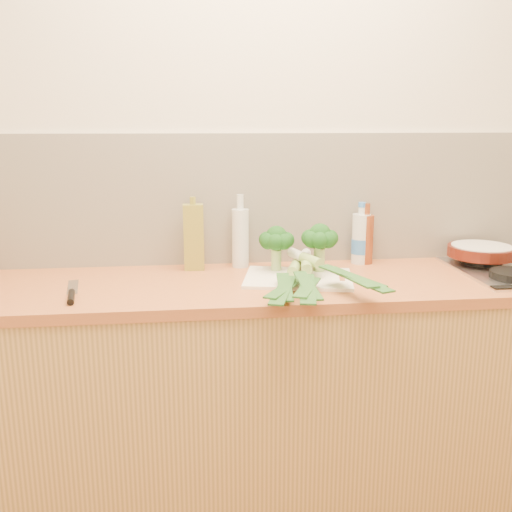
{
  "coord_description": "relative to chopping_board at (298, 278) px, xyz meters",
  "views": [
    {
      "loc": [
        -0.33,
        -0.86,
        1.49
      ],
      "look_at": [
        -0.1,
        1.1,
        1.02
      ],
      "focal_mm": 40.0,
      "sensor_mm": 36.0,
      "label": 1
    }
  ],
  "objects": [
    {
      "name": "amber_bottle",
      "position": [
        0.33,
        0.22,
        0.1
      ],
      "size": [
        0.06,
        0.06,
        0.26
      ],
      "color": "brown",
      "rests_on": "counter"
    },
    {
      "name": "glass_bottle",
      "position": [
        -0.2,
        0.23,
        0.12
      ],
      "size": [
        0.07,
        0.07,
        0.3
      ],
      "color": "silver",
      "rests_on": "counter"
    },
    {
      "name": "leek_mid",
      "position": [
        0.02,
        -0.05,
        0.05
      ],
      "size": [
        0.19,
        0.69,
        0.04
      ],
      "rotation": [
        0.0,
        0.0,
        -0.19
      ],
      "color": "white",
      "rests_on": "chopping_board"
    },
    {
      "name": "water_bottle",
      "position": [
        0.31,
        0.23,
        0.09
      ],
      "size": [
        0.08,
        0.08,
        0.24
      ],
      "color": "silver",
      "rests_on": "counter"
    },
    {
      "name": "oil_tin",
      "position": [
        -0.39,
        0.2,
        0.13
      ],
      "size": [
        0.08,
        0.05,
        0.3
      ],
      "color": "olive",
      "rests_on": "counter"
    },
    {
      "name": "leek_back",
      "position": [
        0.08,
        -0.07,
        0.07
      ],
      "size": [
        0.25,
        0.6,
        0.04
      ],
      "rotation": [
        0.0,
        0.0,
        0.33
      ],
      "color": "white",
      "rests_on": "chopping_board"
    },
    {
      "name": "broccoli_left",
      "position": [
        -0.07,
        0.11,
        0.13
      ],
      "size": [
        0.14,
        0.14,
        0.18
      ],
      "color": "#99BF6F",
      "rests_on": "chopping_board"
    },
    {
      "name": "chopping_board",
      "position": [
        0.0,
        0.0,
        0.0
      ],
      "size": [
        0.45,
        0.37,
        0.01
      ],
      "primitive_type": "cube",
      "rotation": [
        0.0,
        0.0,
        -0.21
      ],
      "color": "white",
      "rests_on": "counter"
    },
    {
      "name": "leek_front",
      "position": [
        -0.03,
        -0.04,
        0.03
      ],
      "size": [
        0.24,
        0.62,
        0.04
      ],
      "rotation": [
        0.0,
        0.0,
        -0.31
      ],
      "color": "white",
      "rests_on": "chopping_board"
    },
    {
      "name": "room_shell",
      "position": [
        -0.07,
        0.3,
        0.26
      ],
      "size": [
        3.5,
        3.5,
        3.5
      ],
      "color": "beige",
      "rests_on": "ground"
    },
    {
      "name": "counter",
      "position": [
        -0.07,
        0.01,
        -0.46
      ],
      "size": [
        3.2,
        0.62,
        0.9
      ],
      "color": "tan",
      "rests_on": "ground"
    },
    {
      "name": "skillet",
      "position": [
        0.8,
        0.13,
        0.06
      ],
      "size": [
        0.4,
        0.27,
        0.05
      ],
      "rotation": [
        0.0,
        0.0,
        -0.26
      ],
      "color": "#46140B",
      "rests_on": "gas_hob"
    },
    {
      "name": "broccoli_right",
      "position": [
        0.1,
        0.08,
        0.14
      ],
      "size": [
        0.14,
        0.15,
        0.19
      ],
      "color": "#99BF6F",
      "rests_on": "chopping_board"
    },
    {
      "name": "chefs_knife",
      "position": [
        -0.81,
        -0.12,
        0.0
      ],
      "size": [
        0.08,
        0.31,
        0.02
      ],
      "rotation": [
        0.0,
        0.0,
        0.16
      ],
      "color": "silver",
      "rests_on": "counter"
    }
  ]
}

